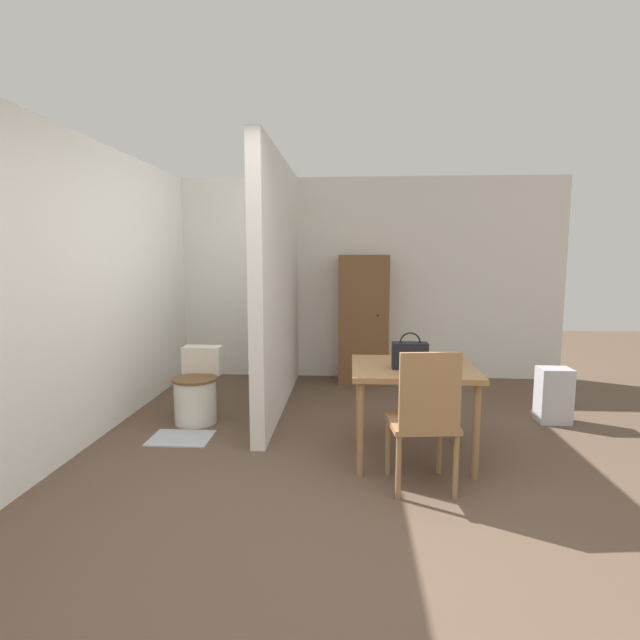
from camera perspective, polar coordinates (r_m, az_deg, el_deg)
The scene contains 11 objects.
ground_plane at distance 2.88m, azimuth 3.17°, elevation -25.19°, with size 16.00×16.00×0.00m, color brown.
wall_back at distance 6.35m, azimuth 3.53°, elevation 4.73°, with size 5.25×0.12×2.50m.
wall_left at distance 4.88m, azimuth -23.18°, elevation 3.32°, with size 0.12×4.86×2.50m.
partition_wall at distance 5.08m, azimuth -4.73°, elevation 4.04°, with size 0.12×2.52×2.50m.
dining_table at distance 3.85m, azimuth 10.57°, elevation -6.45°, with size 0.92×0.81×0.72m.
wooden_chair at distance 3.37m, azimuth 11.84°, elevation -10.69°, with size 0.47×0.47×0.96m.
toilet at distance 4.85m, azimuth -13.88°, elevation -7.89°, with size 0.41×0.56×0.67m.
handbag at distance 3.72m, azimuth 10.23°, elevation -3.96°, with size 0.26×0.11×0.27m.
wooden_cabinet at distance 6.08m, azimuth 4.95°, elevation 0.10°, with size 0.60×0.48×1.55m.
bath_mat at distance 4.51m, azimuth -15.61°, elevation -12.88°, with size 0.51×0.39×0.01m.
space_heater at distance 5.16m, azimuth 25.15°, elevation -7.79°, with size 0.29×0.23×0.51m.
Camera 1 is at (0.01, -2.42, 1.55)m, focal length 28.00 mm.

